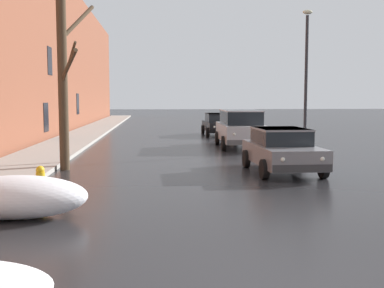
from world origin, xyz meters
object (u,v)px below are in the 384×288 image
Objects in this scene: fire_hydrant at (40,180)px; street_lamp_post at (306,73)px; sedan_grey_approaching_near_lane at (282,149)px; suv_silver_parked_kerbside_close at (240,127)px; sedan_black_parked_kerbside_mid at (218,124)px; bare_tree_second_along_sidewalk at (64,70)px.

street_lamp_post is (9.59, 9.01, 3.14)m from fire_hydrant.
sedan_grey_approaching_near_lane reaches higher than fire_hydrant.
suv_silver_parked_kerbside_close is 6.88× the size of fire_hydrant.
bare_tree_second_along_sidewalk is at bearing -116.04° from sedan_black_parked_kerbside_mid.
bare_tree_second_along_sidewalk is 1.55× the size of sedan_grey_approaching_near_lane.
bare_tree_second_along_sidewalk is at bearing -136.19° from suv_silver_parked_kerbside_close.
sedan_black_parked_kerbside_mid reaches higher than fire_hydrant.
bare_tree_second_along_sidewalk reaches higher than fire_hydrant.
sedan_grey_approaching_near_lane is at bearing 23.37° from fire_hydrant.
sedan_black_parked_kerbside_mid is (-0.07, 7.55, -0.24)m from suv_silver_parked_kerbside_close.
bare_tree_second_along_sidewalk is 8.89× the size of fire_hydrant.
suv_silver_parked_kerbside_close reaches higher than sedan_grey_approaching_near_lane.
sedan_grey_approaching_near_lane is 7.82m from suv_silver_parked_kerbside_close.
sedan_grey_approaching_near_lane is at bearing -114.02° from street_lamp_post.
fire_hydrant is (0.12, -4.02, -2.93)m from bare_tree_second_along_sidewalk.
fire_hydrant is (-6.96, -10.80, -0.63)m from suv_silver_parked_kerbside_close.
suv_silver_parked_kerbside_close is at bearing 43.81° from bare_tree_second_along_sidewalk.
suv_silver_parked_kerbside_close is 12.87m from fire_hydrant.
street_lamp_post is (2.69, 6.03, 2.74)m from sedan_grey_approaching_near_lane.
sedan_black_parked_kerbside_mid is at bearing 106.14° from street_lamp_post.
bare_tree_second_along_sidewalk reaches higher than suv_silver_parked_kerbside_close.
bare_tree_second_along_sidewalk reaches higher than sedan_black_parked_kerbside_mid.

